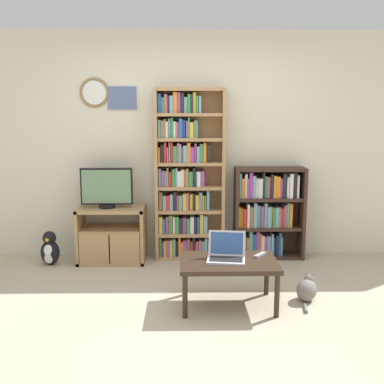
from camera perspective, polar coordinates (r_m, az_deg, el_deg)
The scene contains 11 objects.
ground_plane at distance 3.86m, azimuth -0.45°, elevation -15.86°, with size 18.00×18.00×0.00m, color #BCAD93.
wall_back at distance 5.27m, azimuth -0.71°, elevation 5.90°, with size 7.09×0.09×2.60m.
tv_stand at distance 5.22m, azimuth -10.14°, elevation -5.32°, with size 0.75×0.44×0.63m.
television at distance 5.10m, azimuth -10.78°, elevation 0.49°, with size 0.58×0.18×0.45m.
bookshelf_tall at distance 5.15m, azimuth -0.78°, elevation 1.84°, with size 0.79×0.26×1.96m.
bookshelf_short at distance 5.31m, azimuth 9.40°, elevation -2.57°, with size 0.80×0.27×1.07m.
coffee_table at distance 3.99m, azimuth 4.67°, elevation -9.30°, with size 0.85×0.56×0.42m.
laptop at distance 3.97m, azimuth 4.39°, elevation -7.73°, with size 0.36×0.30×0.24m.
remote_near_laptop at distance 4.12m, azimuth 8.64°, elevation -7.89°, with size 0.14×0.15×0.02m.
cat at distance 4.30m, azimuth 14.40°, elevation -11.88°, with size 0.27×0.42×0.24m.
penguin_figurine at distance 5.30m, azimuth -17.61°, elevation -6.99°, with size 0.21×0.19×0.39m.
Camera 1 is at (-0.03, -3.47, 1.69)m, focal length 42.00 mm.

